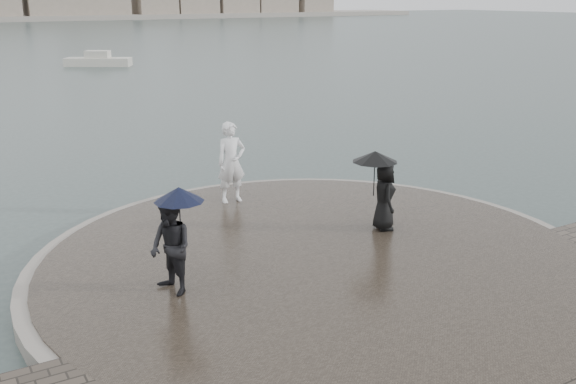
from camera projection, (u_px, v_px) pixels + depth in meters
ground at (425, 340)px, 11.28m from camera, size 400.00×400.00×0.00m
kerb_ring at (318, 263)px, 14.12m from camera, size 12.50×12.50×0.32m
quay_tip at (318, 262)px, 14.11m from camera, size 11.90×11.90×0.36m
statue at (231, 162)px, 17.38m from camera, size 0.82×0.56×2.21m
visitor_left at (172, 238)px, 11.99m from camera, size 1.17×1.09×2.04m
visitor_right at (382, 184)px, 15.28m from camera, size 1.19×1.12×1.95m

